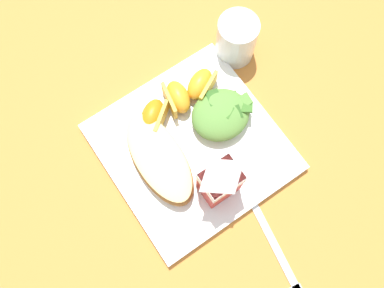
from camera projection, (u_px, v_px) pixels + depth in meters
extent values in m
plane|color=#C67A33|center=(192.00, 148.00, 0.69)|extent=(3.00, 3.00, 0.00)
cube|color=white|center=(192.00, 147.00, 0.68)|extent=(0.28, 0.28, 0.02)
ellipsoid|color=#A87038|center=(160.00, 160.00, 0.65)|extent=(0.09, 0.17, 0.03)
ellipsoid|color=#B22D19|center=(159.00, 158.00, 0.64)|extent=(0.08, 0.16, 0.01)
ellipsoid|color=#EAD184|center=(159.00, 157.00, 0.63)|extent=(0.08, 0.17, 0.01)
ellipsoid|color=#5B8E3D|center=(220.00, 115.00, 0.67)|extent=(0.10, 0.09, 0.04)
cube|color=#336023|center=(229.00, 97.00, 0.67)|extent=(0.04, 0.03, 0.02)
cube|color=#3D7028|center=(242.00, 106.00, 0.66)|extent=(0.04, 0.04, 0.01)
cube|color=#336023|center=(214.00, 98.00, 0.66)|extent=(0.03, 0.04, 0.01)
cube|color=#336023|center=(232.00, 114.00, 0.65)|extent=(0.04, 0.03, 0.01)
cube|color=#3D7028|center=(223.00, 110.00, 0.65)|extent=(0.03, 0.04, 0.01)
cube|color=#5B8E3D|center=(242.00, 102.00, 0.66)|extent=(0.03, 0.02, 0.01)
cube|color=#B7332D|center=(220.00, 182.00, 0.61)|extent=(0.06, 0.04, 0.09)
cube|color=white|center=(221.00, 178.00, 0.58)|extent=(0.06, 0.05, 0.03)
pyramid|color=white|center=(222.00, 175.00, 0.56)|extent=(0.06, 0.04, 0.02)
ellipsoid|color=orange|center=(200.00, 84.00, 0.68)|extent=(0.07, 0.06, 0.04)
cube|color=gold|center=(208.00, 88.00, 0.68)|extent=(0.05, 0.03, 0.03)
ellipsoid|color=orange|center=(178.00, 97.00, 0.68)|extent=(0.05, 0.07, 0.04)
cube|color=gold|center=(169.00, 101.00, 0.67)|extent=(0.02, 0.06, 0.03)
ellipsoid|color=orange|center=(152.00, 116.00, 0.67)|extent=(0.07, 0.06, 0.04)
cube|color=gold|center=(162.00, 119.00, 0.66)|extent=(0.05, 0.04, 0.03)
cube|color=silver|center=(274.00, 244.00, 0.64)|extent=(0.04, 0.17, 0.01)
cylinder|color=silver|center=(236.00, 39.00, 0.70)|extent=(0.07, 0.07, 0.09)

